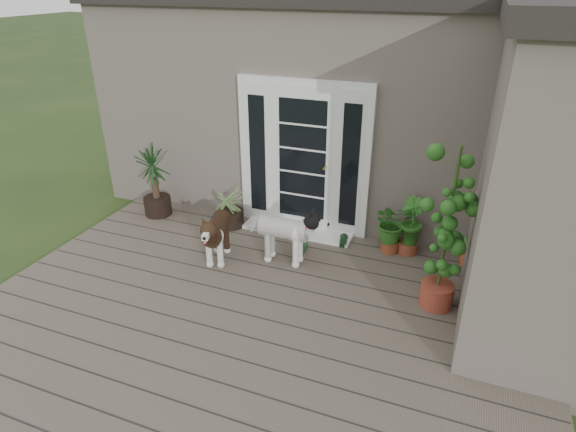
% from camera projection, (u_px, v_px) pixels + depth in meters
% --- Properties ---
extents(deck, '(6.20, 4.60, 0.12)m').
position_uv_depth(deck, '(252.00, 320.00, 5.31)').
color(deck, '#6B5B4C').
rests_on(deck, ground).
extents(house_main, '(7.40, 4.00, 3.10)m').
position_uv_depth(house_main, '(355.00, 101.00, 8.19)').
color(house_main, '#665E54').
rests_on(house_main, ground).
extents(house_wing, '(1.60, 2.40, 3.10)m').
position_uv_depth(house_wing, '(569.00, 198.00, 4.62)').
color(house_wing, '#665E54').
rests_on(house_wing, ground).
extents(door_unit, '(1.90, 0.14, 2.15)m').
position_uv_depth(door_unit, '(303.00, 158.00, 6.70)').
color(door_unit, white).
rests_on(door_unit, deck).
extents(door_step, '(1.60, 0.40, 0.05)m').
position_uv_depth(door_step, '(298.00, 230.00, 7.00)').
color(door_step, white).
rests_on(door_step, deck).
extents(brindle_dog, '(0.53, 0.86, 0.67)m').
position_uv_depth(brindle_dog, '(217.00, 237.00, 6.19)').
color(brindle_dog, '#321F12').
rests_on(brindle_dog, deck).
extents(white_dog, '(0.85, 0.37, 0.70)m').
position_uv_depth(white_dog, '(284.00, 237.00, 6.14)').
color(white_dog, silver).
rests_on(white_dog, deck).
extents(spider_plant, '(0.69, 0.69, 0.67)m').
position_uv_depth(spider_plant, '(231.00, 205.00, 7.05)').
color(spider_plant, '#9FBA72').
rests_on(spider_plant, deck).
extents(yucca, '(0.89, 0.89, 1.13)m').
position_uv_depth(yucca, '(155.00, 180.00, 7.29)').
color(yucca, black).
rests_on(yucca, deck).
extents(herb_a, '(0.70, 0.70, 0.64)m').
position_uv_depth(herb_a, '(391.00, 230.00, 6.39)').
color(herb_a, '#275D1A').
rests_on(herb_a, deck).
extents(herb_b, '(0.53, 0.53, 0.57)m').
position_uv_depth(herb_b, '(409.00, 233.00, 6.38)').
color(herb_b, '#175119').
rests_on(herb_b, deck).
extents(herb_c, '(0.36, 0.36, 0.53)m').
position_uv_depth(herb_c, '(475.00, 246.00, 6.12)').
color(herb_c, '#235C1A').
rests_on(herb_c, deck).
extents(sapling, '(0.71, 0.71, 1.95)m').
position_uv_depth(sapling, '(447.00, 229.00, 5.03)').
color(sapling, '#1B4E16').
rests_on(sapling, deck).
extents(clog_left, '(0.18, 0.31, 0.09)m').
position_uv_depth(clog_left, '(343.00, 241.00, 6.70)').
color(clog_left, black).
rests_on(clog_left, deck).
extents(clog_right, '(0.14, 0.27, 0.08)m').
position_uv_depth(clog_right, '(303.00, 248.00, 6.53)').
color(clog_right, '#163819').
rests_on(clog_right, deck).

